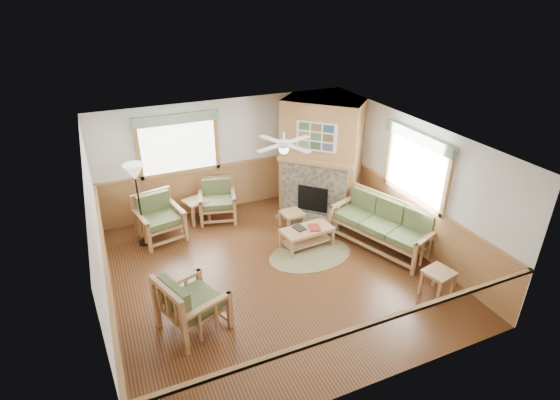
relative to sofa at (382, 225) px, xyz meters
name	(u,v)px	position (x,y,z in m)	size (l,w,h in m)	color
floor	(276,271)	(-2.40, 0.04, -0.50)	(6.00, 6.00, 0.01)	#4D2B15
ceiling	(275,139)	(-2.40, 0.04, 2.20)	(6.00, 6.00, 0.01)	white
wall_back	(226,156)	(-2.40, 3.04, 0.85)	(6.00, 0.02, 2.70)	silver
wall_front	(369,314)	(-2.40, -2.96, 0.85)	(6.00, 0.02, 2.70)	silver
wall_left	(100,246)	(-5.40, 0.04, 0.85)	(0.02, 6.00, 2.70)	silver
wall_right	(409,183)	(0.60, 0.04, 0.85)	(0.02, 6.00, 2.70)	silver
wainscot	(275,247)	(-2.40, 0.04, 0.05)	(6.00, 6.00, 1.10)	#9C6E40
fireplace	(321,156)	(-0.35, 2.09, 0.85)	(2.20, 2.20, 2.70)	#9C6E40
window_back	(175,112)	(-3.50, 3.00, 2.03)	(1.90, 0.16, 1.50)	white
window_right	(422,131)	(0.56, -0.16, 2.03)	(0.16, 1.90, 1.50)	white
ceiling_fan	(284,134)	(-2.10, 0.34, 2.16)	(1.24, 1.24, 0.36)	white
sofa	(382,225)	(0.00, 0.00, 0.00)	(0.88, 2.16, 0.99)	#A3774C
armchair_back_left	(160,218)	(-4.21, 2.16, 0.00)	(0.88, 0.88, 0.99)	#A3774C
armchair_back_right	(217,201)	(-2.82, 2.53, -0.03)	(0.83, 0.83, 0.93)	#A3774C
armchair_left	(192,302)	(-4.21, -0.84, 0.01)	(0.91, 0.91, 1.02)	#A3774C
coffee_table	(307,237)	(-1.44, 0.60, -0.28)	(1.08, 0.54, 0.43)	#A3774C
end_table_chairs	(196,211)	(-3.32, 2.59, -0.22)	(0.49, 0.47, 0.55)	#A3774C
end_table_sofa	(437,284)	(-0.05, -1.78, -0.23)	(0.47, 0.45, 0.53)	#A3774C
footstool	(292,220)	(-1.39, 1.44, -0.30)	(0.45, 0.45, 0.40)	#A3774C
braided_rug	(310,255)	(-1.53, 0.26, -0.49)	(1.77, 1.77, 0.01)	brown
floor_lamp_left	(140,205)	(-4.57, 2.10, 0.42)	(0.42, 0.42, 1.84)	black
floor_lamp_right	(346,183)	(-0.04, 1.43, 0.39)	(0.40, 0.40, 1.77)	black
book_red	(315,227)	(-1.29, 0.55, -0.04)	(0.22, 0.30, 0.03)	maroon
book_dark	(299,227)	(-1.59, 0.67, -0.04)	(0.20, 0.27, 0.03)	black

